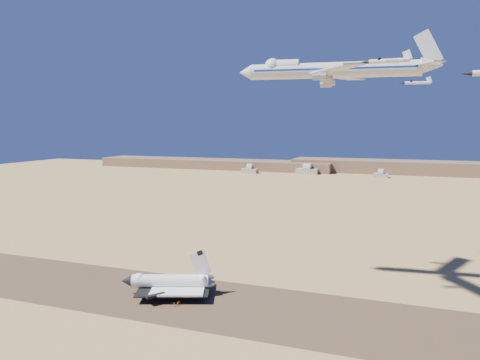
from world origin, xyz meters
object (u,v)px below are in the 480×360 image
(crew_a, at_px, (174,305))
(chase_jet_d, at_px, (417,83))
(crew_b, at_px, (178,303))
(shuttle, at_px, (170,283))
(crew_c, at_px, (179,302))
(chase_jet_c, at_px, (384,68))
(chase_jet_a, at_px, (388,61))
(carrier_747, at_px, (327,70))

(crew_a, distance_m, chase_jet_d, 164.39)
(crew_b, bearing_deg, crew_a, 128.00)
(shuttle, xyz_separation_m, chase_jet_d, (91.77, 98.07, 85.88))
(shuttle, xyz_separation_m, crew_b, (8.87, -9.35, -4.17))
(crew_a, bearing_deg, chase_jet_d, -50.80)
(crew_b, xyz_separation_m, crew_c, (-0.31, 1.44, 0.07))
(shuttle, distance_m, crew_b, 13.54)
(shuttle, height_order, chase_jet_d, chase_jet_d)
(crew_a, height_order, crew_b, crew_b)
(chase_jet_d, bearing_deg, crew_a, -137.41)
(shuttle, distance_m, chase_jet_c, 141.14)
(crew_b, distance_m, chase_jet_a, 115.18)
(crew_a, height_order, chase_jet_c, chase_jet_c)
(shuttle, xyz_separation_m, chase_jet_c, (76.67, 75.49, 91.33))
(shuttle, distance_m, carrier_747, 108.64)
(carrier_747, distance_m, chase_jet_d, 74.26)
(crew_b, bearing_deg, shuttle, 23.00)
(chase_jet_c, bearing_deg, chase_jet_a, -98.95)
(crew_c, distance_m, chase_jet_d, 162.03)
(chase_jet_a, bearing_deg, chase_jet_d, 89.06)
(crew_a, xyz_separation_m, chase_jet_a, (75.43, -1.64, 87.84))
(crew_c, bearing_deg, chase_jet_c, -85.10)
(chase_jet_c, bearing_deg, crew_b, -141.91)
(crew_a, bearing_deg, chase_jet_c, -51.74)
(shuttle, relative_size, crew_c, 21.64)
(shuttle, xyz_separation_m, crew_a, (7.91, -10.91, -4.20))
(carrier_747, bearing_deg, chase_jet_a, -65.92)
(crew_b, bearing_deg, carrier_747, -69.52)
(crew_c, distance_m, chase_jet_c, 143.89)
(chase_jet_c, bearing_deg, chase_jet_d, 42.95)
(carrier_747, height_order, chase_jet_a, carrier_747)
(carrier_747, height_order, crew_b, carrier_747)
(crew_a, xyz_separation_m, crew_b, (0.96, 1.57, 0.03))
(carrier_747, height_order, crew_c, carrier_747)
(crew_b, xyz_separation_m, chase_jet_a, (74.47, -3.20, 87.82))
(crew_c, bearing_deg, chase_jet_a, -139.41)
(chase_jet_c, bearing_deg, carrier_747, -127.85)
(crew_b, relative_size, chase_jet_c, 0.11)
(carrier_747, distance_m, crew_b, 110.93)
(crew_b, distance_m, chase_jet_d, 162.85)
(shuttle, distance_m, crew_a, 14.11)
(crew_b, height_order, crew_c, crew_c)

